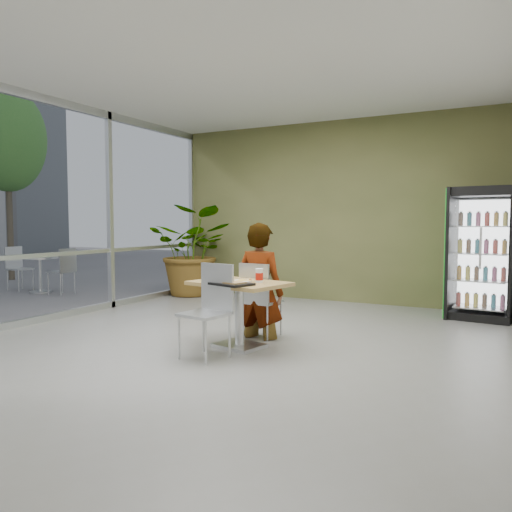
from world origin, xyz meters
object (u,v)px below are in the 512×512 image
Objects in this scene: soda_cup at (259,276)px; cafeteria_tray at (232,284)px; chair_far at (258,294)px; chair_near at (211,302)px; seated_woman at (260,292)px; potted_plant at (194,251)px; beverage_fridge at (482,254)px; dining_table at (239,300)px.

cafeteria_tray is at bearing -115.20° from soda_cup.
chair_far is 0.60m from soda_cup.
soda_cup is 0.38m from cafeteria_tray.
chair_near is 1.01m from seated_woman.
seated_woman is (0.01, 0.05, 0.02)m from chair_far.
potted_plant is at bearing 135.74° from chair_near.
potted_plant reaches higher than seated_woman.
seated_woman is 3.45m from beverage_fridge.
potted_plant is at bearing -174.09° from beverage_fridge.
dining_table is 4.15m from potted_plant.
soda_cup is at bearing 64.80° from cafeteria_tray.
dining_table is 0.68× the size of seated_woman.
soda_cup is at bearing 121.81° from chair_far.
chair_near is 0.51× the size of beverage_fridge.
beverage_fridge is (2.34, 2.56, 0.42)m from chair_far.
cafeteria_tray is 4.05m from beverage_fridge.
potted_plant is at bearing 131.65° from dining_table.
dining_table is 0.61× the size of beverage_fridge.
chair_far is at bearing 92.73° from dining_table.
dining_table is 0.37m from soda_cup.
seated_woman reaches higher than chair_far.
chair_near reaches higher than chair_far.
dining_table is 0.67× the size of potted_plant.
dining_table is at bearing 95.02° from seated_woman.
chair_near is 0.57× the size of potted_plant.
dining_table is 0.55m from seated_woman.
potted_plant is at bearing 129.78° from cafeteria_tray.
chair_near is at bearing -136.49° from cafeteria_tray.
chair_far is 0.54× the size of seated_woman.
chair_near is 0.57× the size of seated_woman.
dining_table is 3.86m from beverage_fridge.
chair_far is 0.96m from chair_near.
chair_far is at bearing 94.91° from chair_near.
beverage_fridge is (2.08, 3.03, 0.14)m from soda_cup.
potted_plant is (-2.73, 2.54, 0.31)m from seated_woman.
beverage_fridge is (2.24, 3.36, 0.20)m from cafeteria_tray.
soda_cup is (0.25, -0.51, 0.27)m from seated_woman.
chair_far is at bearing -43.49° from potted_plant.
chair_far is 3.77m from potted_plant.
chair_far is at bearing -126.24° from beverage_fridge.
chair_near reaches higher than dining_table.
seated_woman is at bearing 96.15° from cafeteria_tray.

